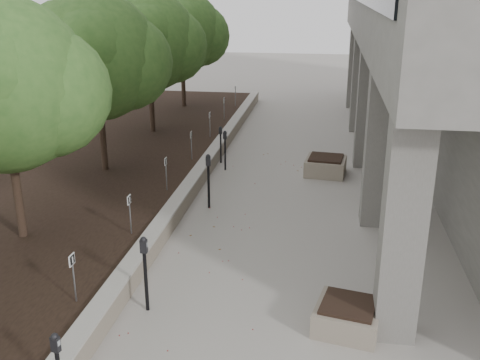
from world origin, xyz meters
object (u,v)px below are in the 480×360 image
Objects in this scene: planter_front at (348,316)px; planter_back at (326,165)px; crabapple_tree_4 at (149,62)px; parking_meter_4 at (225,151)px; crabapple_tree_3 at (98,84)px; parking_meter_2 at (146,274)px; crabapple_tree_5 at (182,49)px; crabapple_tree_2 at (7,121)px; parking_meter_5 at (221,145)px; parking_meter_3 at (209,181)px.

planter_back is at bearing 93.19° from planter_front.
crabapple_tree_4 reaches higher than planter_front.
crabapple_tree_3 is at bearing -147.50° from parking_meter_4.
crabapple_tree_4 is 3.52× the size of parking_meter_2.
crabapple_tree_3 is at bearing -90.00° from crabapple_tree_5.
crabapple_tree_2 is at bearing -111.26° from parking_meter_4.
crabapple_tree_5 is (0.00, 5.00, 0.00)m from crabapple_tree_4.
crabapple_tree_4 is at bearing 143.90° from parking_meter_4.
parking_meter_2 is 8.70m from parking_meter_4.
parking_meter_4 is (-0.07, 8.70, -0.09)m from parking_meter_2.
parking_meter_2 reaches higher than parking_meter_5.
crabapple_tree_5 reaches higher than parking_meter_5.
planter_front is at bearing -64.90° from parking_meter_3.
parking_meter_5 is (-0.37, 9.49, -0.11)m from parking_meter_2.
parking_meter_2 reaches higher than planter_back.
crabapple_tree_5 is at bearing 119.81° from parking_meter_4.
crabapple_tree_2 is 8.18m from planter_front.
crabapple_tree_3 is 8.20m from parking_meter_2.
parking_meter_3 is at bearing -72.38° from crabapple_tree_5.
parking_meter_2 is 5.29m from parking_meter_3.
planter_front is 0.88× the size of planter_back.
crabapple_tree_3 is at bearing -90.00° from crabapple_tree_4.
crabapple_tree_4 is at bearing 90.00° from crabapple_tree_2.
crabapple_tree_3 reaches higher than parking_meter_3.
crabapple_tree_2 is 8.55m from parking_meter_5.
parking_meter_4 is (3.55, 6.73, -2.43)m from crabapple_tree_2.
parking_meter_5 is (3.25, 2.52, -2.46)m from crabapple_tree_3.
crabapple_tree_5 reaches higher than planter_back.
parking_meter_4 is at bearing -66.77° from crabapple_tree_5.
parking_meter_3 is at bearing -80.73° from parking_meter_4.
crabapple_tree_5 reaches higher than parking_meter_2.
planter_front is (3.85, -8.73, -0.42)m from parking_meter_4.
crabapple_tree_5 is 18.76m from planter_front.
crabapple_tree_2 is 5.00m from crabapple_tree_3.
crabapple_tree_3 is 5.00m from crabapple_tree_4.
parking_meter_4 is (-0.16, 3.41, -0.10)m from parking_meter_3.
parking_meter_3 reaches higher than parking_meter_2.
crabapple_tree_2 and crabapple_tree_3 have the same top height.
parking_meter_2 is 9.40m from planter_back.
parking_meter_4 is at bearing 62.17° from crabapple_tree_2.
parking_meter_4 is at bearing -178.28° from planter_back.
crabapple_tree_4 is 4.26× the size of planter_back.
parking_meter_3 is (3.71, 3.32, -2.33)m from crabapple_tree_2.
planter_back is (3.29, 8.80, -0.48)m from parking_meter_2.
parking_meter_3 is 6.49m from planter_front.
parking_meter_5 is (-0.46, 4.20, -0.13)m from parking_meter_3.
parking_meter_2 is 9.50m from parking_meter_5.
crabapple_tree_2 is 1.00× the size of crabapple_tree_4.
crabapple_tree_2 is 5.50m from parking_meter_3.
planter_back is at bearing 8.30° from parking_meter_4.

